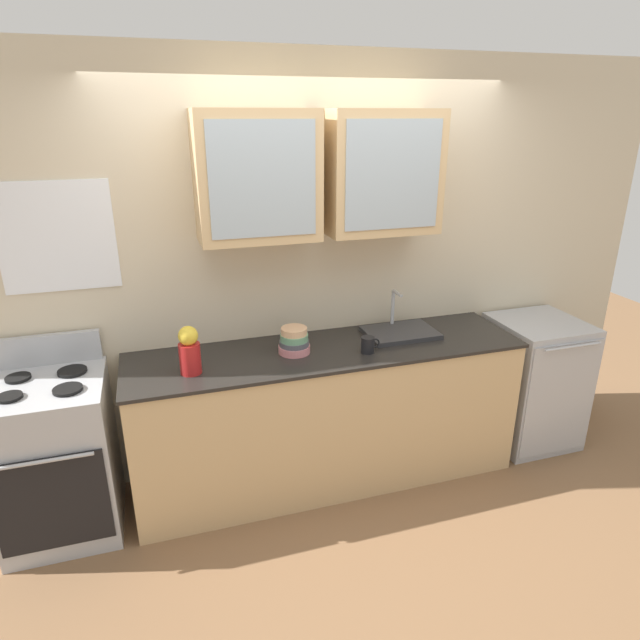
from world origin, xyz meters
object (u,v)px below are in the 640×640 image
(bowl_stack, at_px, (294,341))
(dishwasher, at_px, (533,381))
(stove_range, at_px, (57,457))
(cup_near_sink, at_px, (368,345))
(vase, at_px, (189,351))
(sink_faucet, at_px, (400,331))

(bowl_stack, bearing_deg, dishwasher, -0.47)
(stove_range, height_order, bowl_stack, stove_range)
(bowl_stack, relative_size, cup_near_sink, 1.62)
(bowl_stack, height_order, vase, vase)
(vase, xyz_separation_m, cup_near_sink, (1.05, -0.04, -0.08))
(sink_faucet, height_order, bowl_stack, sink_faucet)
(sink_faucet, distance_m, dishwasher, 1.16)
(sink_faucet, distance_m, bowl_stack, 0.74)
(cup_near_sink, bearing_deg, sink_faucet, 33.52)
(stove_range, xyz_separation_m, cup_near_sink, (1.83, -0.13, 0.51))
(bowl_stack, bearing_deg, vase, -171.03)
(bowl_stack, xyz_separation_m, cup_near_sink, (0.43, -0.14, -0.02))
(stove_range, bearing_deg, cup_near_sink, -3.91)
(stove_range, relative_size, cup_near_sink, 9.31)
(stove_range, bearing_deg, vase, -6.50)
(sink_faucet, height_order, vase, vase)
(sink_faucet, xyz_separation_m, dishwasher, (1.05, -0.09, -0.49))
(sink_faucet, bearing_deg, dishwasher, -4.62)
(vase, bearing_deg, sink_faucet, 7.08)
(sink_faucet, bearing_deg, bowl_stack, -174.54)
(sink_faucet, distance_m, vase, 1.38)
(sink_faucet, bearing_deg, cup_near_sink, -146.48)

